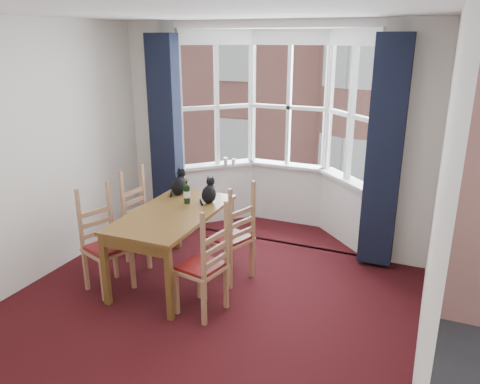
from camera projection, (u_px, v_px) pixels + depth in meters
The scene contains 21 objects.
floor at pixel (185, 330), 4.36m from camera, with size 4.50×4.50×0.00m, color black.
ceiling at pixel (171, 8), 3.48m from camera, with size 4.50×4.50×0.00m, color white.
wall_left at pixel (5, 163), 4.67m from camera, with size 4.50×4.50×0.00m, color silver.
wall_right at pixel (435, 222), 3.17m from camera, with size 4.50×4.50×0.00m, color silver.
wall_back_pier_left at pixel (158, 128), 6.50m from camera, with size 0.70×0.12×2.80m, color silver.
wall_back_pier_right at pixel (408, 149), 5.26m from camera, with size 0.70×0.12×2.80m, color silver.
bay_window at pixel (283, 130), 6.32m from camera, with size 2.76×0.94×2.80m.
curtain_left at pixel (166, 135), 6.27m from camera, with size 0.38×0.22×2.60m, color black.
curtain_right at pixel (384, 155), 5.21m from camera, with size 0.38×0.22×2.60m, color black.
dining_table at pixel (173, 219), 5.08m from camera, with size 0.86×1.58×0.80m.
chair_left_near at pixel (103, 246), 4.99m from camera, with size 0.52×0.53×0.92m.
chair_left_far at pixel (141, 222), 5.65m from camera, with size 0.45×0.46×0.92m.
chair_right_near at pixel (208, 270), 4.48m from camera, with size 0.47×0.49×0.92m.
chair_right_far at pixel (236, 241), 5.11m from camera, with size 0.52×0.53×0.92m.
cat_left at pixel (179, 184), 5.58m from camera, with size 0.18×0.25×0.33m.
cat_right at pixel (209, 193), 5.30m from camera, with size 0.19×0.24×0.30m.
wine_bottle at pixel (187, 193), 5.27m from camera, with size 0.07×0.07×0.29m.
candle_tall at pixel (226, 161), 6.63m from camera, with size 0.06×0.06×0.11m, color white.
candle_short at pixel (234, 162), 6.62m from camera, with size 0.06×0.06×0.09m, color white.
street at pixel (406, 160), 34.37m from camera, with size 80.00×80.00×0.00m, color #333335.
tenement_building at pixel (386, 68), 16.07m from camera, with size 18.40×7.80×15.20m.
Camera 1 is at (1.95, -3.23, 2.59)m, focal length 35.00 mm.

